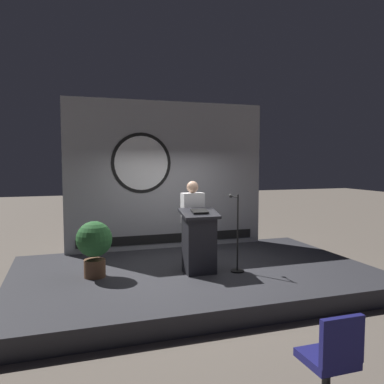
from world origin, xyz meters
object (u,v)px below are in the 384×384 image
Objects in this scene: podium at (199,242)px; audience_chair_left at (332,354)px; potted_plant at (94,243)px; microphone_stand at (236,245)px; speaker_person at (193,223)px.

podium reaches higher than audience_chair_left.
podium is at bearing -10.20° from potted_plant.
potted_plant is at bearing 169.80° from podium.
microphone_stand is at bearing 80.15° from audience_chair_left.
podium is 0.68m from microphone_stand.
potted_plant is at bearing -174.80° from speaker_person.
speaker_person is at bearing 5.20° from potted_plant.
audience_chair_left is (0.08, -3.47, -0.36)m from podium.
potted_plant is 1.07× the size of audience_chair_left.
podium reaches higher than potted_plant.
microphone_stand is 1.44× the size of potted_plant.
speaker_person is at bearing 90.64° from audience_chair_left.
podium is at bearing 91.35° from audience_chair_left.
speaker_person is 1.16× the size of microphone_stand.
potted_plant is at bearing 115.96° from audience_chair_left.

